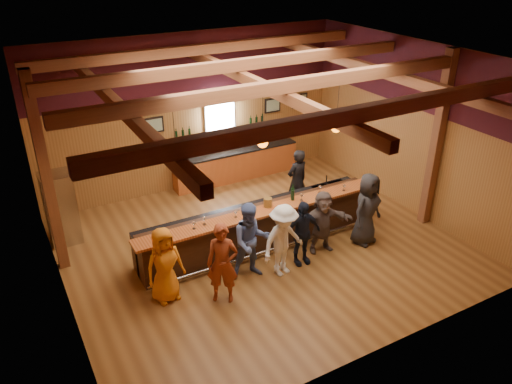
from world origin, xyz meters
TOP-DOWN VIEW (x-y plane):
  - room at (0.00, 0.06)m, footprint 9.04×9.00m
  - bar_counter at (0.02, 0.15)m, footprint 6.30×1.07m
  - back_bar_cabinet at (1.20, 3.72)m, footprint 4.00×0.52m
  - window at (0.80, 3.95)m, footprint 0.95×0.09m
  - framed_pictures at (1.67, 3.94)m, footprint 5.35×0.05m
  - wine_shelves at (0.80, 3.88)m, footprint 3.00×0.18m
  - pendant_lights at (0.00, 0.00)m, footprint 4.24×0.24m
  - stainless_fridge at (-4.10, 2.60)m, footprint 0.70×0.70m
  - customer_orange at (-2.68, -0.74)m, footprint 0.88×0.64m
  - customer_redvest at (-1.67, -1.33)m, footprint 0.77×0.70m
  - customer_denim at (-0.78, -0.90)m, footprint 1.00×0.85m
  - customer_white at (-0.14, -1.17)m, footprint 1.21×0.85m
  - customer_navy at (0.45, -1.00)m, footprint 0.95×0.47m
  - customer_brown at (1.16, -0.81)m, footprint 1.50×0.71m
  - customer_dark at (2.30, -1.02)m, footprint 1.01×0.80m
  - bartender at (1.73, 1.15)m, footprint 0.70×0.50m
  - ice_bucket at (0.11, -0.07)m, footprint 0.20×0.20m
  - bottle_a at (0.79, -0.08)m, footprint 0.08×0.08m
  - bottle_b at (0.82, -0.02)m, footprint 0.08×0.08m
  - glass_a at (-2.65, -0.19)m, footprint 0.07×0.07m
  - glass_b at (-1.78, -0.17)m, footprint 0.08×0.08m
  - glass_c at (-1.52, -0.11)m, footprint 0.09×0.09m
  - glass_d at (-0.78, -0.16)m, footprint 0.08×0.08m
  - glass_e at (-0.36, -0.12)m, footprint 0.07×0.07m
  - glass_f at (0.96, -0.20)m, footprint 0.08×0.08m
  - glass_g at (1.59, -0.07)m, footprint 0.09×0.09m
  - glass_h at (2.18, -0.27)m, footprint 0.08×0.08m

SIDE VIEW (x-z plane):
  - back_bar_cabinet at x=1.20m, z-range 0.00..0.95m
  - bar_counter at x=0.02m, z-range -0.03..1.08m
  - customer_brown at x=1.16m, z-range 0.00..1.55m
  - customer_navy at x=0.45m, z-range 0.00..1.58m
  - customer_orange at x=-2.68m, z-range 0.00..1.66m
  - customer_white at x=-0.14m, z-range 0.00..1.71m
  - customer_redvest at x=-1.67m, z-range 0.00..1.76m
  - bartender at x=1.73m, z-range 0.00..1.77m
  - customer_denim at x=-0.78m, z-range 0.00..1.78m
  - stainless_fridge at x=-4.10m, z-range 0.00..1.80m
  - customer_dark at x=2.30m, z-range 0.00..1.82m
  - ice_bucket at x=0.11m, z-range 1.11..1.32m
  - glass_e at x=-0.36m, z-range 1.15..1.31m
  - glass_a at x=-2.65m, z-range 1.15..1.31m
  - glass_h at x=2.18m, z-range 1.15..1.32m
  - glass_d at x=-0.78m, z-range 1.15..1.33m
  - glass_f at x=0.96m, z-range 1.15..1.34m
  - glass_b at x=-1.78m, z-range 1.15..1.34m
  - bottle_a at x=0.79m, z-range 1.07..1.42m
  - glass_c at x=-1.52m, z-range 1.15..1.35m
  - glass_g at x=1.59m, z-range 1.15..1.35m
  - bottle_b at x=0.82m, z-range 1.07..1.44m
  - wine_shelves at x=0.80m, z-range 1.47..1.77m
  - window at x=0.80m, z-range 1.57..2.52m
  - framed_pictures at x=1.67m, z-range 1.88..2.33m
  - pendant_lights at x=0.00m, z-range 2.02..3.39m
  - room at x=0.00m, z-range 0.95..5.47m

